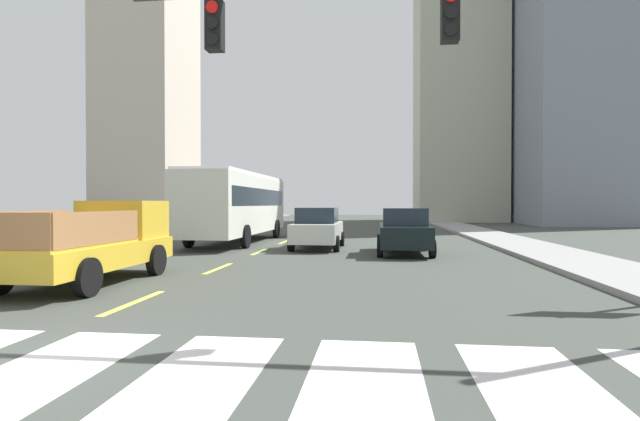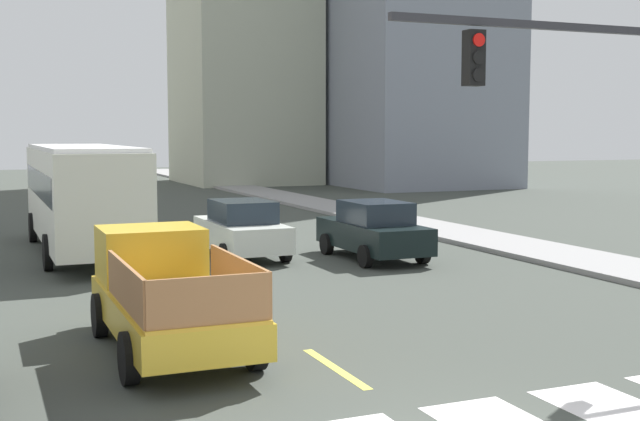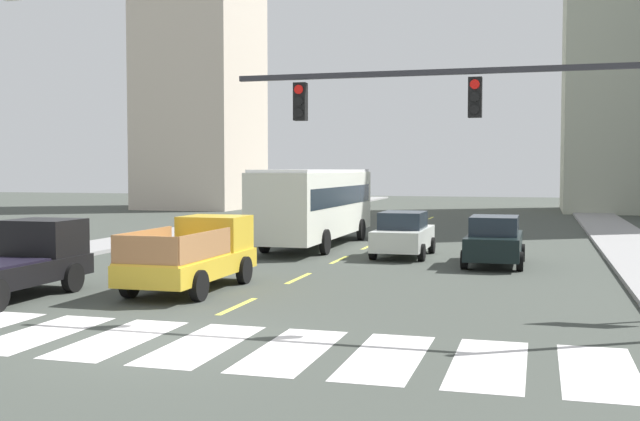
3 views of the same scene
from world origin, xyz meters
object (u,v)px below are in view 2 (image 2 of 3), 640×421
Objects in this scene: pickup_stakebed at (165,293)px; city_bus at (81,190)px; sedan_far at (242,229)px; sedan_near_left at (373,230)px.

city_bus is (-0.02, 12.04, 1.02)m from pickup_stakebed.
sedan_far and sedan_near_left have the same top height.
city_bus is 5.21m from sedan_far.
pickup_stakebed is at bearing -116.38° from sedan_far.
city_bus reaches higher than sedan_far.
city_bus is 2.45× the size of sedan_far.
sedan_far is 1.00× the size of sedan_near_left.
city_bus is at bearing 145.68° from sedan_far.
sedan_near_left is (7.76, 7.50, -0.08)m from pickup_stakebed.
city_bus is 9.07m from sedan_near_left.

